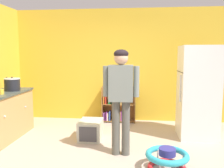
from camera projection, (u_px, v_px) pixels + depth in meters
ground_plane at (112, 160)px, 3.63m from camera, size 12.00×12.00×0.00m
back_wall at (122, 65)px, 5.76m from camera, size 5.20×0.06×2.70m
refrigerator at (198, 92)px, 4.56m from camera, size 0.73×0.68×1.78m
bookshelf at (116, 106)px, 5.71m from camera, size 0.80×0.28×0.85m
standing_person at (121, 92)px, 3.72m from camera, size 0.57×0.23×1.69m
baby_walker at (167, 159)px, 3.30m from camera, size 0.60×0.60×0.32m
pet_carrier at (91, 130)px, 4.53m from camera, size 0.42×0.55×0.36m
crock_pot at (12, 84)px, 4.67m from camera, size 0.30×0.30×0.28m
amber_bottle at (7, 84)px, 4.94m from camera, size 0.07×0.07×0.25m
yellow_cup at (1, 92)px, 4.24m from camera, size 0.08×0.08×0.09m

